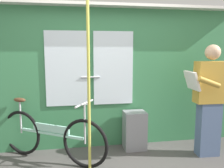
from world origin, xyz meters
name	(u,v)px	position (x,y,z in m)	size (l,w,h in m)	color
train_door_wall	(103,75)	(-0.01, 1.11, 1.13)	(4.33, 0.28, 2.15)	#387A4C
bicycle_near_door	(51,136)	(-0.78, 0.71, 0.35)	(1.44, 0.94, 0.86)	black
passenger_reading_newspaper	(209,98)	(1.41, 0.51, 0.83)	(0.56, 0.47, 1.57)	slate
trash_bin_by_wall	(135,130)	(0.45, 0.90, 0.29)	(0.33, 0.28, 0.58)	gray
handrail_pole	(89,88)	(-0.28, 0.31, 1.06)	(0.04, 0.04, 2.11)	#C6C14C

